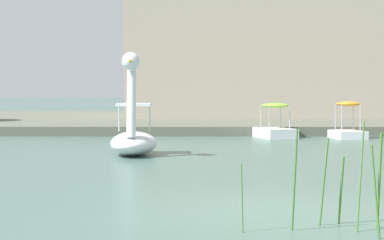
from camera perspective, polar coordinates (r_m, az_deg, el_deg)
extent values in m
plane|color=#47665B|center=(10.18, 7.10, -7.72)|extent=(573.57, 573.57, 0.00)
cube|color=#5B6051|center=(40.03, 2.15, 0.00)|extent=(145.91, 24.69, 0.39)
ellipsoid|color=white|center=(19.34, -4.97, -1.98)|extent=(1.38, 2.63, 0.68)
cylinder|color=white|center=(18.46, -5.18, 1.71)|extent=(0.27, 0.62, 2.11)
sphere|color=white|center=(18.30, -5.23, 5.00)|extent=(0.50, 0.50, 0.49)
cone|color=yellow|center=(18.10, -5.28, 5.03)|extent=(0.28, 0.28, 0.27)
cube|color=white|center=(19.50, -4.94, 1.31)|extent=(1.01, 1.05, 0.08)
cylinder|color=silver|center=(19.54, -6.23, 0.18)|extent=(0.04, 0.04, 0.77)
cylinder|color=silver|center=(19.48, -3.63, 0.18)|extent=(0.04, 0.04, 0.77)
cube|color=white|center=(26.94, 7.07, -1.10)|extent=(1.66, 2.36, 0.39)
ellipsoid|color=#8CCC38|center=(26.90, 7.08, 1.23)|extent=(1.34, 1.45, 0.20)
cylinder|color=#B7B7BF|center=(27.23, 5.87, 0.30)|extent=(0.04, 0.04, 0.90)
cylinder|color=#B7B7BF|center=(27.52, 7.55, 0.31)|extent=(0.04, 0.04, 0.90)
cylinder|color=#B7B7BF|center=(26.30, 6.58, 0.23)|extent=(0.04, 0.04, 0.90)
cylinder|color=#B7B7BF|center=(26.61, 8.31, 0.24)|extent=(0.04, 0.04, 0.90)
cube|color=white|center=(27.04, 13.09, -1.21)|extent=(1.28, 1.82, 0.32)
ellipsoid|color=orange|center=(27.00, 13.11, 1.34)|extent=(1.03, 1.07, 0.20)
cylinder|color=#B7B7BF|center=(27.26, 12.10, 0.26)|extent=(0.04, 0.04, 1.05)
cylinder|color=#B7B7BF|center=(27.50, 13.57, 0.26)|extent=(0.04, 0.04, 1.05)
cylinder|color=#B7B7BF|center=(26.52, 12.62, 0.20)|extent=(0.04, 0.04, 1.05)
cylinder|color=#B7B7BF|center=(26.77, 14.12, 0.21)|extent=(0.04, 0.04, 1.05)
cube|color=#B2A893|center=(43.89, 10.03, 8.88)|extent=(22.82, 13.56, 12.92)
cylinder|color=#4C7F33|center=(8.69, 8.73, -5.06)|extent=(0.07, 0.14, 1.31)
cylinder|color=#4C7F33|center=(8.46, 15.34, -5.90)|extent=(0.13, 0.05, 1.14)
cylinder|color=#4C7F33|center=(8.87, 14.15, -4.67)|extent=(0.13, 0.16, 1.40)
cylinder|color=#4C7F33|center=(8.57, 4.28, -6.66)|extent=(0.04, 0.07, 0.87)
cylinder|color=#4C7F33|center=(9.09, 15.65, -4.99)|extent=(0.06, 0.12, 1.26)
cylinder|color=#4C7F33|center=(9.12, 11.16, -5.18)|extent=(0.12, 0.07, 1.17)
cylinder|color=#4C7F33|center=(9.29, 12.57, -5.83)|extent=(0.07, 0.13, 0.93)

